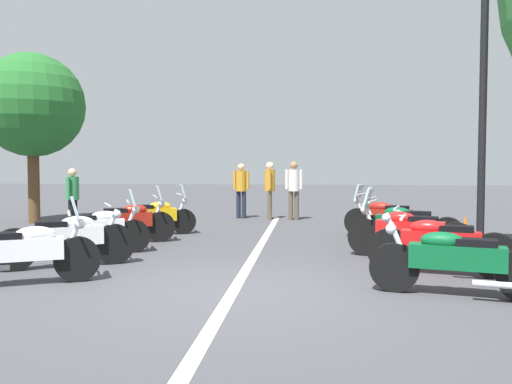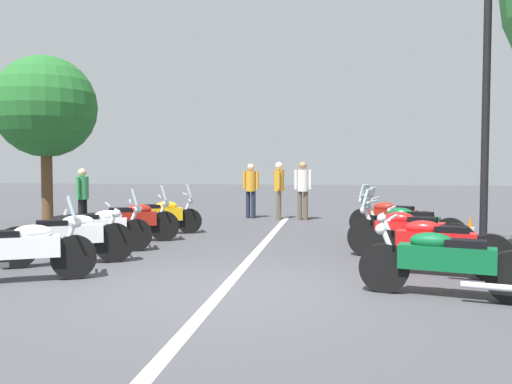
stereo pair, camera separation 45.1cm
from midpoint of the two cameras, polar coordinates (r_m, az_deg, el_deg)
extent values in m
plane|color=#424247|center=(7.00, -4.35, -10.68)|extent=(80.00, 80.00, 0.00)
cube|color=beige|center=(10.25, -1.08, -6.33)|extent=(13.12, 0.16, 0.01)
cylinder|color=black|center=(7.96, -20.47, -6.86)|extent=(0.41, 0.64, 0.64)
cube|color=white|center=(7.96, -25.73, -5.65)|extent=(0.74, 1.11, 0.30)
ellipsoid|color=white|center=(7.92, -24.46, -4.20)|extent=(0.46, 0.58, 0.22)
cube|color=black|center=(7.96, -27.34, -4.37)|extent=(0.45, 0.55, 0.12)
cylinder|color=silver|center=(7.91, -20.95, -4.73)|extent=(0.19, 0.29, 0.58)
cylinder|color=silver|center=(7.88, -21.28, -2.13)|extent=(0.57, 0.31, 0.04)
sphere|color=silver|center=(7.89, -20.17, -3.27)|extent=(0.14, 0.14, 0.14)
cube|color=silver|center=(7.87, -20.71, -1.61)|extent=(0.38, 0.27, 0.32)
cylinder|color=black|center=(9.16, -16.58, -5.44)|extent=(0.45, 0.65, 0.67)
cylinder|color=black|center=(9.11, -26.17, -5.67)|extent=(0.45, 0.65, 0.67)
cube|color=white|center=(9.08, -21.38, -4.45)|extent=(0.81, 1.15, 0.30)
ellipsoid|color=white|center=(9.06, -20.26, -3.17)|extent=(0.48, 0.58, 0.22)
cube|color=black|center=(9.05, -22.79, -3.35)|extent=(0.46, 0.55, 0.12)
cylinder|color=silver|center=(9.12, -16.98, -3.59)|extent=(0.20, 0.29, 0.58)
cylinder|color=silver|center=(9.08, -17.26, -1.34)|extent=(0.56, 0.34, 0.04)
sphere|color=silver|center=(9.11, -16.31, -2.32)|extent=(0.14, 0.14, 0.14)
cylinder|color=silver|center=(9.29, -24.22, -6.09)|extent=(0.34, 0.52, 0.08)
cylinder|color=black|center=(10.26, -14.45, -4.67)|extent=(0.36, 0.63, 0.62)
cylinder|color=black|center=(10.31, -22.19, -4.75)|extent=(0.36, 0.63, 0.62)
cube|color=white|center=(10.24, -18.35, -3.72)|extent=(0.66, 1.08, 0.30)
ellipsoid|color=white|center=(10.22, -17.35, -2.59)|extent=(0.44, 0.58, 0.22)
cube|color=black|center=(10.23, -19.60, -2.73)|extent=(0.42, 0.54, 0.12)
cylinder|color=silver|center=(10.23, -14.81, -3.00)|extent=(0.17, 0.29, 0.58)
cylinder|color=silver|center=(10.19, -15.06, -0.99)|extent=(0.59, 0.27, 0.04)
sphere|color=silver|center=(10.21, -14.21, -1.88)|extent=(0.14, 0.14, 0.14)
cylinder|color=silver|center=(10.47, -20.57, -5.12)|extent=(0.28, 0.54, 0.08)
cube|color=silver|center=(10.19, -14.62, -0.60)|extent=(0.38, 0.25, 0.32)
cylinder|color=black|center=(11.56, -11.56, -3.72)|extent=(0.38, 0.66, 0.65)
cylinder|color=black|center=(11.51, -18.60, -3.84)|extent=(0.38, 0.66, 0.65)
cube|color=maroon|center=(11.49, -15.08, -2.90)|extent=(0.68, 1.10, 0.30)
ellipsoid|color=maroon|center=(11.48, -14.20, -1.89)|extent=(0.44, 0.58, 0.22)
cube|color=black|center=(11.47, -16.19, -2.02)|extent=(0.43, 0.54, 0.12)
cylinder|color=silver|center=(11.52, -11.87, -2.25)|extent=(0.18, 0.29, 0.58)
cylinder|color=silver|center=(11.49, -12.09, -0.46)|extent=(0.59, 0.28, 0.04)
sphere|color=silver|center=(11.52, -11.34, -1.25)|extent=(0.14, 0.14, 0.14)
cylinder|color=silver|center=(11.69, -17.18, -4.20)|extent=(0.29, 0.54, 0.08)
cube|color=silver|center=(11.50, -11.69, -0.11)|extent=(0.38, 0.25, 0.32)
cylinder|color=black|center=(12.78, -8.96, -3.18)|extent=(0.37, 0.61, 0.61)
cylinder|color=black|center=(12.63, -15.53, -3.32)|extent=(0.37, 0.61, 0.61)
cube|color=#EAB214|center=(12.67, -12.23, -2.45)|extent=(0.71, 1.13, 0.30)
ellipsoid|color=#EAB214|center=(12.67, -11.43, -1.53)|extent=(0.45, 0.58, 0.22)
cube|color=black|center=(12.63, -13.23, -1.65)|extent=(0.43, 0.54, 0.12)
cylinder|color=silver|center=(12.74, -9.24, -1.85)|extent=(0.18, 0.29, 0.58)
cylinder|color=silver|center=(12.71, -9.43, -0.23)|extent=(0.58, 0.29, 0.04)
sphere|color=silver|center=(12.75, -8.76, -0.94)|extent=(0.14, 0.14, 0.14)
cylinder|color=silver|center=(12.84, -14.25, -3.62)|extent=(0.30, 0.54, 0.08)
cube|color=silver|center=(12.72, -9.07, 0.09)|extent=(0.38, 0.26, 0.32)
cylinder|color=black|center=(7.05, 13.10, -7.99)|extent=(0.30, 0.65, 0.64)
cube|color=#0C592D|center=(6.97, 19.33, -6.70)|extent=(0.56, 1.18, 0.30)
ellipsoid|color=#0C592D|center=(6.94, 17.86, -5.04)|extent=(0.38, 0.57, 0.22)
cube|color=black|center=(6.94, 21.17, -5.27)|extent=(0.37, 0.53, 0.12)
cylinder|color=silver|center=(7.00, 13.61, -5.59)|extent=(0.14, 0.30, 0.58)
cylinder|color=silver|center=(6.95, 13.97, -2.66)|extent=(0.61, 0.20, 0.04)
sphere|color=silver|center=(6.98, 12.73, -3.94)|extent=(0.14, 0.14, 0.14)
cylinder|color=silver|center=(6.85, 23.10, -9.29)|extent=(0.22, 0.55, 0.08)
cylinder|color=black|center=(8.34, 12.85, -6.19)|extent=(0.31, 0.69, 0.67)
cylinder|color=black|center=(8.28, 23.19, -6.42)|extent=(0.31, 0.69, 0.67)
cube|color=red|center=(8.25, 18.02, -5.10)|extent=(0.56, 1.17, 0.30)
ellipsoid|color=red|center=(8.24, 16.79, -3.69)|extent=(0.39, 0.57, 0.22)
cube|color=black|center=(8.22, 19.57, -3.89)|extent=(0.38, 0.53, 0.12)
cylinder|color=silver|center=(8.29, 13.28, -4.16)|extent=(0.14, 0.30, 0.58)
cylinder|color=silver|center=(8.25, 13.59, -1.68)|extent=(0.61, 0.20, 0.04)
sphere|color=silver|center=(8.29, 12.54, -2.77)|extent=(0.14, 0.14, 0.14)
cylinder|color=silver|center=(8.11, 21.11, -7.29)|extent=(0.22, 0.55, 0.08)
cylinder|color=black|center=(9.75, 10.70, -4.85)|extent=(0.36, 0.69, 0.68)
cylinder|color=black|center=(9.49, 19.78, -5.18)|extent=(0.36, 0.69, 0.68)
cube|color=red|center=(9.57, 15.19, -3.96)|extent=(0.65, 1.20, 0.30)
ellipsoid|color=red|center=(9.58, 14.15, -2.74)|extent=(0.42, 0.58, 0.22)
cube|color=black|center=(9.51, 16.51, -2.92)|extent=(0.40, 0.54, 0.12)
cylinder|color=silver|center=(9.70, 11.06, -3.11)|extent=(0.16, 0.30, 0.58)
cylinder|color=silver|center=(9.66, 11.31, -0.99)|extent=(0.60, 0.24, 0.04)
sphere|color=silver|center=(9.71, 10.44, -1.91)|extent=(0.14, 0.14, 0.14)
cylinder|color=silver|center=(9.36, 17.78, -5.88)|extent=(0.26, 0.55, 0.08)
cube|color=silver|center=(9.67, 10.86, -0.57)|extent=(0.38, 0.23, 0.32)
cylinder|color=black|center=(10.95, 10.94, -4.09)|extent=(0.33, 0.66, 0.65)
cylinder|color=black|center=(10.72, 19.04, -4.34)|extent=(0.33, 0.66, 0.65)
cube|color=#0C592D|center=(10.78, 14.96, -3.27)|extent=(0.63, 1.20, 0.30)
ellipsoid|color=#0C592D|center=(10.79, 14.03, -2.19)|extent=(0.41, 0.57, 0.22)
cube|color=black|center=(10.74, 16.13, -2.35)|extent=(0.40, 0.54, 0.12)
cylinder|color=silver|center=(10.90, 11.27, -2.53)|extent=(0.16, 0.30, 0.58)
cylinder|color=silver|center=(10.86, 11.49, -0.65)|extent=(0.60, 0.23, 0.04)
sphere|color=silver|center=(10.91, 10.71, -1.47)|extent=(0.14, 0.14, 0.14)
cylinder|color=silver|center=(10.58, 17.28, -4.94)|extent=(0.25, 0.55, 0.08)
cube|color=silver|center=(10.88, 11.08, -0.27)|extent=(0.38, 0.23, 0.32)
cylinder|color=black|center=(12.47, 10.09, -3.23)|extent=(0.41, 0.65, 0.65)
cylinder|color=black|center=(12.04, 16.31, -3.52)|extent=(0.41, 0.65, 0.65)
cube|color=maroon|center=(12.22, 13.15, -2.54)|extent=(0.71, 1.08, 0.30)
ellipsoid|color=maroon|center=(12.26, 12.36, -1.57)|extent=(0.46, 0.58, 0.22)
cube|color=black|center=(12.14, 14.15, -1.73)|extent=(0.44, 0.55, 0.12)
cylinder|color=silver|center=(12.42, 10.36, -1.87)|extent=(0.19, 0.29, 0.58)
cylinder|color=silver|center=(12.39, 10.55, -0.22)|extent=(0.58, 0.31, 0.04)
sphere|color=silver|center=(12.45, 9.90, -0.93)|extent=(0.14, 0.14, 0.14)
cylinder|color=silver|center=(11.95, 14.78, -4.02)|extent=(0.31, 0.53, 0.08)
cube|color=silver|center=(12.41, 10.21, 0.12)|extent=(0.38, 0.27, 0.32)
cylinder|color=black|center=(10.63, 22.39, 7.26)|extent=(0.14, 0.14, 4.99)
cube|color=orange|center=(11.78, 20.83, -5.26)|extent=(0.36, 0.36, 0.03)
cone|color=orange|center=(11.74, 20.85, -3.81)|extent=(0.26, 0.26, 0.60)
cylinder|color=white|center=(11.74, 20.86, -3.69)|extent=(0.19, 0.19, 0.07)
cylinder|color=#1E2338|center=(16.39, -2.12, -1.40)|extent=(0.14, 0.14, 0.85)
cylinder|color=#1E2338|center=(16.45, -2.71, -1.39)|extent=(0.14, 0.14, 0.85)
cylinder|color=orange|center=(16.38, -2.42, 1.21)|extent=(0.32, 0.32, 0.64)
cylinder|color=orange|center=(16.30, -1.70, 1.31)|extent=(0.09, 0.09, 0.58)
cylinder|color=orange|center=(16.46, -3.14, 1.32)|extent=(0.09, 0.09, 0.58)
sphere|color=#D8AD84|center=(16.37, -2.42, 2.73)|extent=(0.23, 0.23, 0.23)
cylinder|color=brown|center=(15.92, 3.02, -1.48)|extent=(0.14, 0.14, 0.88)
cylinder|color=brown|center=(15.90, 3.66, -1.49)|extent=(0.14, 0.14, 0.88)
cylinder|color=silver|center=(15.87, 3.35, 1.29)|extent=(0.32, 0.32, 0.66)
cylinder|color=silver|center=(15.89, 2.56, 1.41)|extent=(0.09, 0.09, 0.59)
cylinder|color=silver|center=(15.85, 4.14, 1.40)|extent=(0.09, 0.09, 0.59)
sphere|color=#9E704C|center=(15.86, 3.35, 2.91)|extent=(0.24, 0.24, 0.24)
cylinder|color=brown|center=(16.17, 0.72, -1.41)|extent=(0.14, 0.14, 0.88)
cylinder|color=brown|center=(16.00, 0.70, -1.46)|extent=(0.14, 0.14, 0.88)
cylinder|color=orange|center=(16.05, 0.71, 1.29)|extent=(0.32, 0.32, 0.66)
cylinder|color=orange|center=(16.27, 0.74, 1.43)|extent=(0.09, 0.09, 0.59)
cylinder|color=orange|center=(15.83, 0.68, 1.39)|extent=(0.09, 0.09, 0.59)
sphere|color=beige|center=(16.04, 0.71, 2.89)|extent=(0.24, 0.24, 0.24)
cylinder|color=black|center=(14.06, -20.40, -2.42)|extent=(0.14, 0.14, 0.78)
cylinder|color=black|center=(14.22, -20.06, -2.36)|extent=(0.14, 0.14, 0.78)
cylinder|color=#338C4C|center=(14.10, -20.27, 0.39)|extent=(0.32, 0.32, 0.59)
cylinder|color=#338C4C|center=(13.90, -20.70, 0.47)|extent=(0.09, 0.09, 0.53)
cylinder|color=#338C4C|center=(14.29, -19.86, 0.54)|extent=(0.09, 0.09, 0.53)
sphere|color=#D8AD84|center=(14.09, -20.30, 2.01)|extent=(0.21, 0.21, 0.21)
cylinder|color=brown|center=(16.36, -23.84, 0.98)|extent=(0.32, 0.32, 2.35)
sphere|color=#236628|center=(16.44, -24.00, 8.68)|extent=(2.94, 2.94, 2.94)
camera|label=1|loc=(0.23, -84.35, 0.28)|focal=36.54mm
camera|label=2|loc=(0.23, 95.65, -0.28)|focal=36.54mm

